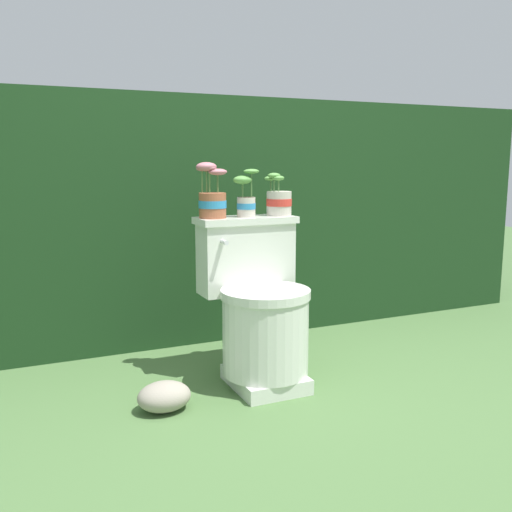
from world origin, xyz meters
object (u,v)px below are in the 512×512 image
Objects in this scene: toilet at (260,311)px; garden_stone at (164,396)px; potted_plant_middle at (279,200)px; potted_plant_midleft at (246,199)px; potted_plant_left at (212,198)px.

garden_stone is (-0.47, -0.13, -0.27)m from toilet.
potted_plant_midleft is at bearing -179.04° from potted_plant_middle.
garden_stone is at bearing -150.41° from potted_plant_midleft.
potted_plant_left reaches higher than toilet.
potted_plant_left is at bearing 42.26° from garden_stone.
garden_stone is (-0.47, -0.27, -0.75)m from potted_plant_midleft.
garden_stone is (-0.31, -0.28, -0.75)m from potted_plant_left.
potted_plant_left reaches higher than potted_plant_middle.
potted_plant_left is 1.15× the size of garden_stone.
potted_plant_midleft is 1.01× the size of garden_stone.
potted_plant_midleft is at bearing 91.57° from toilet.
garden_stone is at bearing -137.74° from potted_plant_left.
garden_stone is at bearing -165.07° from toilet.
potted_plant_middle is 1.01m from garden_stone.
potted_plant_middle is at bearing -2.70° from potted_plant_left.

